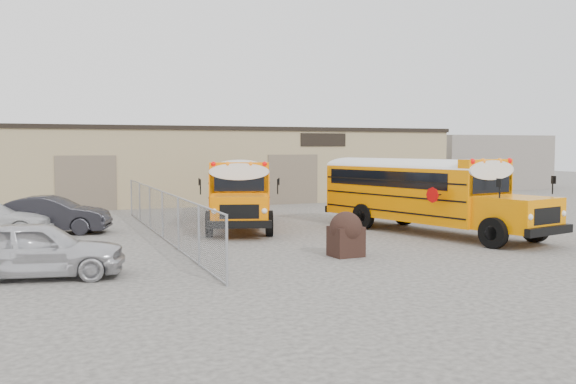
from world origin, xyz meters
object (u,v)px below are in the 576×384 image
object	(u,v)px
school_bus_left	(239,180)
car_silver	(37,249)
school_bus_right	(324,182)
car_dark	(51,215)
tarp_bundle	(346,233)

from	to	relation	value
school_bus_left	car_silver	distance (m)	18.31
school_bus_right	car_dark	size ratio (longest dim) A/B	2.37
school_bus_left	tarp_bundle	bearing A→B (deg)	-93.87
car_silver	car_dark	distance (m)	9.23
school_bus_left	school_bus_right	xyz separation A→B (m)	(2.78, -4.93, 0.10)
tarp_bundle	car_dark	xyz separation A→B (m)	(-8.60, 9.07, 0.02)
school_bus_left	car_silver	xyz separation A→B (m)	(-10.10, -15.25, -0.90)
tarp_bundle	car_dark	distance (m)	12.50
school_bus_right	tarp_bundle	xyz separation A→B (m)	(-3.80, -10.18, -1.03)
school_bus_right	car_silver	xyz separation A→B (m)	(-12.88, -10.33, -1.00)
school_bus_right	tarp_bundle	bearing A→B (deg)	-110.48
school_bus_right	car_silver	size ratio (longest dim) A/B	2.38
car_dark	car_silver	bearing A→B (deg)	-166.29
school_bus_left	school_bus_right	distance (m)	5.66
school_bus_right	school_bus_left	bearing A→B (deg)	119.44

